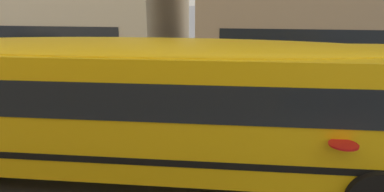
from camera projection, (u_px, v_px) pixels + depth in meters
name	position (u px, v px, depth m)	size (l,w,h in m)	color
ground_plane	(39.00, 142.00, 9.64)	(400.00, 400.00, 0.00)	#424244
sidewalk_far	(125.00, 82.00, 16.52)	(120.00, 3.00, 0.01)	gray
lane_centreline	(39.00, 142.00, 9.64)	(110.00, 0.16, 0.01)	silver
school_bus	(152.00, 99.00, 7.31)	(13.69, 3.33, 3.04)	yellow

